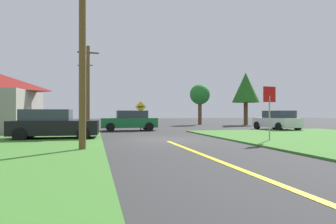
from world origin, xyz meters
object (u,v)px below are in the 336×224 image
Objects in this scene: oak_tree_left at (200,95)px; pine_tree_center at (246,88)px; car_on_crossroad at (277,120)px; utility_pole_far at (85,91)px; car_approaching_junction at (130,121)px; utility_pole_mid at (88,86)px; direction_sign at (141,112)px; parked_car_near_building at (53,125)px; utility_pole_near at (82,27)px; stop_sign at (269,103)px.

oak_tree_left is 0.79× the size of pine_tree_center.
oak_tree_left reaches higher than car_on_crossroad.
car_on_crossroad is 0.68× the size of pine_tree_center.
car_approaching_junction is at bearing -73.59° from utility_pole_far.
car_approaching_junction is at bearing -37.04° from utility_pole_mid.
car_approaching_junction is 1.88× the size of direction_sign.
utility_pole_near is (1.72, -5.34, 3.85)m from parked_car_near_building.
utility_pole_mid is at bearing -36.28° from car_approaching_junction.
car_approaching_junction is 14.10m from utility_pole_far.
utility_pole_near is (-3.20, -12.17, 3.85)m from car_approaching_junction.
stop_sign is at bearing 138.51° from car_on_crossroad.
stop_sign is 20.97m from oak_tree_left.
utility_pole_near is at bearing -108.76° from direction_sign.
car_on_crossroad is 12.25m from car_approaching_junction.
stop_sign is 9.32m from utility_pole_near.
car_approaching_junction is 0.72× the size of pine_tree_center.
utility_pole_near is at bearing -88.46° from utility_pole_far.
parked_car_near_building is 1.93× the size of direction_sign.
parked_car_near_building is 8.42m from car_approaching_junction.
stop_sign is 20.62m from pine_tree_center.
pine_tree_center is at bearing 29.63° from direction_sign.
parked_car_near_building is at bearing 100.45° from car_on_crossroad.
stop_sign is 12.26m from car_approaching_junction.
stop_sign is 0.30× the size of utility_pole_near.
utility_pole_near is 25.36m from oak_tree_left.
utility_pole_mid reaches higher than stop_sign.
parked_car_near_building is at bearing 107.84° from utility_pole_near.
oak_tree_left is (12.82, 21.85, -1.07)m from utility_pole_near.
oak_tree_left is at bearing -134.06° from car_approaching_junction.
car_approaching_junction is 0.57× the size of utility_pole_far.
car_on_crossroad is 0.54× the size of utility_pole_far.
utility_pole_near is at bearing -68.86° from parked_car_near_building.
stop_sign is at bearing -65.74° from direction_sign.
pine_tree_center is at bearing 47.97° from utility_pole_near.
utility_pole_far is at bearing 165.55° from oak_tree_left.
utility_pole_mid is at bearing -150.92° from oak_tree_left.
utility_pole_mid is 3.04× the size of direction_sign.
car_on_crossroad is 0.59× the size of utility_pole_mid.
stop_sign is 10.84m from car_on_crossroad.
utility_pole_far reaches higher than direction_sign.
car_approaching_junction is at bearing -152.61° from pine_tree_center.
utility_pole_near is at bearing -120.39° from oak_tree_left.
parked_car_near_building is 0.74× the size of pine_tree_center.
car_approaching_junction is 16.82m from pine_tree_center.
pine_tree_center is at bearing -16.87° from utility_pole_far.
utility_pole_far is 1.60× the size of oak_tree_left.
direction_sign is at bearing -33.50° from utility_pole_mid.
oak_tree_left is (4.00, 20.52, 1.66)m from stop_sign.
utility_pole_mid is 1.48× the size of oak_tree_left.
pine_tree_center is (14.59, 7.56, 3.58)m from car_approaching_junction.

